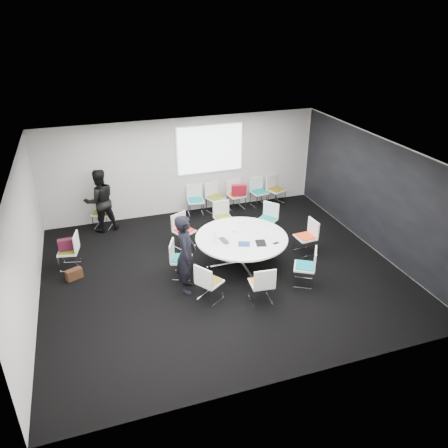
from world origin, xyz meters
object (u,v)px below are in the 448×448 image
object	(u,v)px
chair_ring_d	(184,237)
maroon_bag	(67,244)
laptop	(226,240)
chair_person_back	(103,218)
chair_back_e	(275,195)
chair_ring_c	(224,224)
person_main	(186,254)
chair_spare_left	(70,257)
conference_table	(241,244)
chair_back_a	(196,206)
person_back	(100,201)
chair_ring_h	(305,273)
chair_back_b	(215,203)
chair_back_c	(236,200)
cup	(235,231)
brown_bag	(74,274)
chair_ring_b	(267,226)
chair_ring_f	(209,289)
chair_ring_e	(181,266)
chair_ring_g	(261,290)
chair_ring_a	(305,243)

from	to	relation	value
chair_ring_d	maroon_bag	size ratio (longest dim) A/B	2.20
laptop	chair_person_back	bearing A→B (deg)	31.42
chair_back_e	laptop	world-z (taller)	chair_back_e
chair_ring_c	person_main	size ratio (longest dim) A/B	0.50
chair_spare_left	person_main	xyz separation A→B (m)	(2.38, -1.72, 0.61)
conference_table	laptop	world-z (taller)	laptop
chair_back_a	person_back	size ratio (longest dim) A/B	0.50
chair_ring_d	person_back	distance (m)	2.56
chair_ring_h	maroon_bag	distance (m)	5.44
chair_ring_h	laptop	size ratio (longest dim) A/B	2.69
chair_back_a	person_main	bearing A→B (deg)	78.57
chair_back_a	laptop	xyz separation A→B (m)	(-0.10, -3.07, 0.47)
chair_back_b	chair_back_c	xyz separation A→B (m)	(0.66, 0.00, 0.00)
cup	laptop	bearing A→B (deg)	-136.48
person_main	chair_back_e	bearing A→B (deg)	-28.77
chair_back_b	brown_bag	xyz separation A→B (m)	(-4.11, -2.42, -0.16)
chair_ring_b	chair_ring_f	bearing A→B (deg)	97.51
chair_ring_e	laptop	bearing A→B (deg)	112.48
chair_ring_e	chair_person_back	world-z (taller)	same
chair_ring_b	laptop	world-z (taller)	chair_ring_b
person_main	laptop	world-z (taller)	person_main
chair_ring_d	cup	xyz separation A→B (m)	(1.00, -0.99, 0.50)
chair_ring_b	chair_ring_g	bearing A→B (deg)	116.86
chair_person_back	conference_table	bearing A→B (deg)	158.42
chair_ring_f	person_main	world-z (taller)	person_main
chair_ring_g	chair_back_e	bearing A→B (deg)	67.85
chair_ring_c	chair_spare_left	size ratio (longest dim) A/B	1.00
chair_ring_b	chair_person_back	xyz separation A→B (m)	(-4.14, 1.85, 0.00)
chair_ring_c	chair_ring_e	bearing A→B (deg)	43.95
brown_bag	person_back	bearing A→B (deg)	69.88
chair_ring_d	laptop	bearing A→B (deg)	90.24
chair_ring_a	person_back	world-z (taller)	person_back
chair_back_b	chair_back_c	world-z (taller)	same
chair_ring_b	chair_ring_h	bearing A→B (deg)	139.18
conference_table	chair_person_back	world-z (taller)	chair_person_back
chair_ring_a	maroon_bag	size ratio (longest dim) A/B	2.20
chair_ring_f	person_back	xyz separation A→B (m)	(-1.85, 3.98, 0.60)
chair_back_e	maroon_bag	size ratio (longest dim) A/B	2.20
maroon_bag	conference_table	bearing A→B (deg)	-16.07
chair_back_c	person_back	bearing A→B (deg)	-3.86
chair_ring_c	person_back	xyz separation A→B (m)	(-3.07, 1.24, 0.60)
chair_ring_e	chair_ring_f	xyz separation A→B (m)	(0.35, -1.06, 0.00)
chair_ring_d	cup	distance (m)	1.50
chair_back_c	cup	world-z (taller)	chair_back_c
chair_ring_e	chair_back_a	distance (m)	3.29
chair_back_e	laptop	xyz separation A→B (m)	(-2.67, -3.07, 0.47)
chair_ring_c	chair_ring_b	bearing A→B (deg)	154.58
chair_back_b	chair_back_e	bearing A→B (deg)	161.17
chair_back_c	maroon_bag	world-z (taller)	chair_back_c
person_back	chair_back_c	bearing A→B (deg)	170.84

